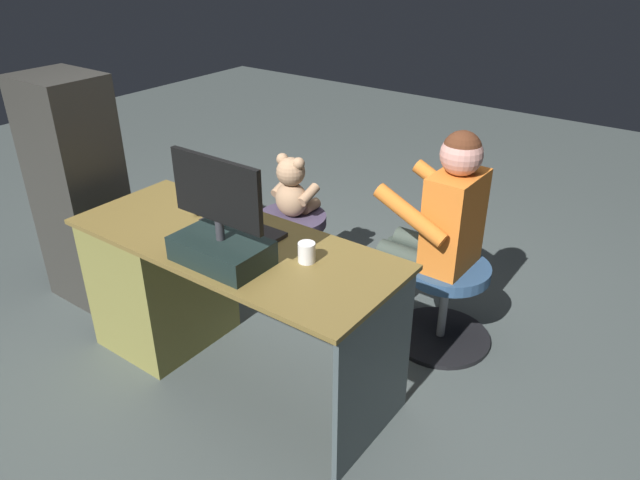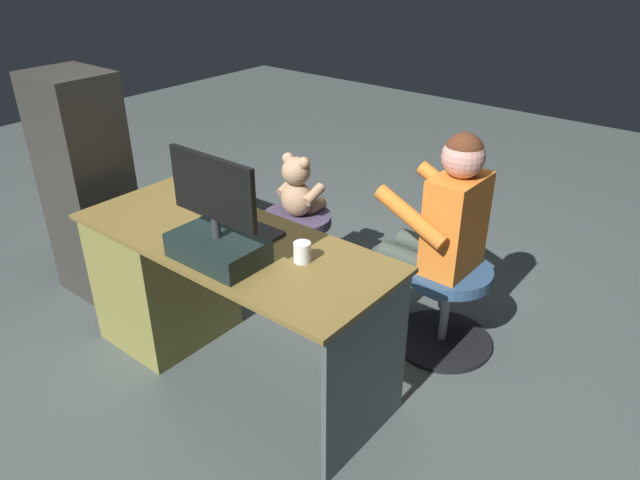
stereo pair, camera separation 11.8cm
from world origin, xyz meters
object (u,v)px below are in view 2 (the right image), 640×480
(keyboard, at_px, (242,226))
(person, at_px, (441,222))
(monitor, at_px, (217,234))
(office_chair_teddy, at_px, (298,242))
(computer_mouse, at_px, (204,208))
(tv_remote, at_px, (213,224))
(desk, at_px, (177,274))
(cup, at_px, (302,252))
(visitor_chair, at_px, (446,300))
(teddy_bear, at_px, (298,188))

(keyboard, xyz_separation_m, person, (-0.64, -0.72, -0.06))
(monitor, bearing_deg, office_chair_teddy, -66.83)
(computer_mouse, height_order, tv_remote, computer_mouse)
(computer_mouse, height_order, office_chair_teddy, computer_mouse)
(desk, relative_size, person, 1.36)
(cup, relative_size, tv_remote, 0.57)
(monitor, xyz_separation_m, computer_mouse, (0.41, -0.28, -0.10))
(desk, height_order, keyboard, keyboard)
(cup, bearing_deg, tv_remote, 0.75)
(computer_mouse, bearing_deg, cup, 174.16)
(person, bearing_deg, computer_mouse, 37.59)
(cup, height_order, tv_remote, cup)
(cup, xyz_separation_m, tv_remote, (0.54, 0.01, -0.03))
(tv_remote, height_order, person, person)
(desk, xyz_separation_m, office_chair_teddy, (-0.11, -0.81, -0.12))
(tv_remote, bearing_deg, keyboard, -160.17)
(computer_mouse, height_order, cup, cup)
(cup, bearing_deg, visitor_chair, -111.31)
(desk, height_order, computer_mouse, computer_mouse)
(tv_remote, height_order, teddy_bear, teddy_bear)
(tv_remote, bearing_deg, visitor_chair, -144.52)
(cup, relative_size, office_chair_teddy, 0.18)
(desk, bearing_deg, keyboard, -164.24)
(keyboard, bearing_deg, cup, 172.16)
(cup, height_order, office_chair_teddy, cup)
(office_chair_teddy, bearing_deg, cup, 132.40)
(visitor_chair, bearing_deg, teddy_bear, 0.09)
(desk, height_order, visitor_chair, desk)
(computer_mouse, distance_m, office_chair_teddy, 0.84)
(desk, distance_m, keyboard, 0.54)
(cup, distance_m, person, 0.81)
(office_chair_teddy, distance_m, teddy_bear, 0.35)
(tv_remote, distance_m, teddy_bear, 0.80)
(desk, distance_m, visitor_chair, 1.39)
(monitor, relative_size, computer_mouse, 4.73)
(monitor, height_order, person, monitor)
(desk, distance_m, monitor, 0.71)
(teddy_bear, relative_size, person, 0.32)
(desk, xyz_separation_m, computer_mouse, (-0.12, -0.12, 0.36))
(monitor, bearing_deg, person, -117.38)
(keyboard, xyz_separation_m, computer_mouse, (0.28, -0.01, 0.01))
(computer_mouse, xyz_separation_m, teddy_bear, (0.01, -0.70, -0.13))
(keyboard, bearing_deg, computer_mouse, -2.82)
(desk, xyz_separation_m, person, (-1.03, -0.83, 0.30))
(desk, distance_m, person, 1.35)
(keyboard, bearing_deg, monitor, 116.58)
(cup, xyz_separation_m, person, (-0.23, -0.77, -0.09))
(computer_mouse, bearing_deg, monitor, 145.88)
(keyboard, distance_m, computer_mouse, 0.28)
(tv_remote, height_order, visitor_chair, tv_remote)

